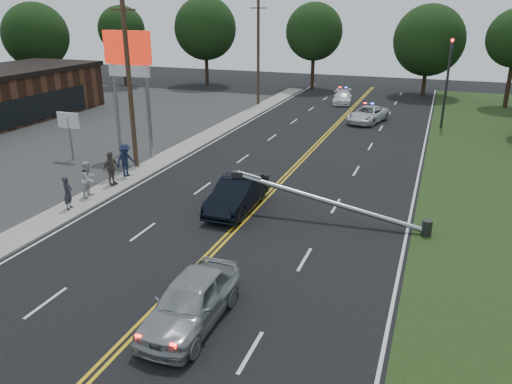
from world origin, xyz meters
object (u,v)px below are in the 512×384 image
at_px(pylon_sign, 129,64).
at_px(crashed_sedan, 237,194).
at_px(utility_pole_mid, 129,85).
at_px(utility_pole_far, 258,53).
at_px(emergency_a, 368,114).
at_px(bystander_c, 125,160).
at_px(bystander_d, 111,168).
at_px(waiting_sedan, 191,301).
at_px(bystander_a, 68,193).
at_px(fallen_streetlight, 338,204).
at_px(small_sign, 69,124).
at_px(bystander_b, 89,179).
at_px(emergency_b, 343,97).
at_px(traffic_signal, 448,76).

xyz_separation_m(pylon_sign, crashed_sedan, (9.74, -6.12, -5.19)).
relative_size(pylon_sign, utility_pole_mid, 0.80).
bearing_deg(utility_pole_far, emergency_a, -19.80).
relative_size(bystander_c, bystander_d, 1.00).
bearing_deg(waiting_sedan, bystander_d, 134.90).
distance_m(utility_pole_mid, bystander_a, 8.28).
bearing_deg(utility_pole_mid, crashed_sedan, -26.06).
distance_m(fallen_streetlight, utility_pole_far, 29.54).
xyz_separation_m(small_sign, bystander_c, (5.39, -1.91, -1.26)).
relative_size(fallen_streetlight, utility_pole_mid, 0.94).
height_order(bystander_b, bystander_c, bystander_c).
xyz_separation_m(fallen_streetlight, emergency_b, (-5.62, 29.87, -0.29)).
height_order(small_sign, bystander_b, small_sign).
relative_size(pylon_sign, waiting_sedan, 1.72).
height_order(traffic_signal, bystander_c, traffic_signal).
height_order(bystander_c, bystander_d, bystander_d).
distance_m(waiting_sedan, bystander_b, 12.70).
bearing_deg(fallen_streetlight, traffic_signal, 79.41).
bearing_deg(bystander_c, bystander_b, -160.20).
bearing_deg(pylon_sign, fallen_streetlight, -22.22).
bearing_deg(fallen_streetlight, waiting_sedan, -106.48).
bearing_deg(bystander_c, emergency_b, 3.27).
bearing_deg(bystander_d, emergency_b, -8.49).
relative_size(traffic_signal, bystander_a, 4.31).
height_order(fallen_streetlight, crashed_sedan, fallen_streetlight).
relative_size(utility_pole_mid, utility_pole_far, 1.00).
distance_m(crashed_sedan, emergency_b, 30.00).
distance_m(emergency_a, bystander_a, 27.17).
bearing_deg(emergency_b, pylon_sign, -118.39).
height_order(crashed_sedan, emergency_a, crashed_sedan).
bearing_deg(utility_pole_far, traffic_signal, -12.89).
bearing_deg(utility_pole_mid, pylon_sign, 123.02).
height_order(traffic_signal, utility_pole_far, utility_pole_far).
xyz_separation_m(small_sign, emergency_a, (16.31, 17.86, -1.65)).
height_order(traffic_signal, bystander_b, traffic_signal).
bearing_deg(bystander_d, bystander_a, -173.54).
xyz_separation_m(small_sign, traffic_signal, (22.30, 18.00, 1.87)).
relative_size(pylon_sign, fallen_streetlight, 0.85).
bearing_deg(traffic_signal, bystander_b, -125.69).
distance_m(utility_pole_mid, utility_pole_far, 22.00).
relative_size(crashed_sedan, emergency_b, 1.13).
bearing_deg(small_sign, bystander_c, -19.52).
bearing_deg(traffic_signal, utility_pole_mid, -134.20).
relative_size(waiting_sedan, bystander_d, 2.43).
xyz_separation_m(pylon_sign, utility_pole_mid, (1.30, -2.00, -0.91)).
distance_m(small_sign, emergency_b, 28.81).
relative_size(small_sign, waiting_sedan, 0.67).
height_order(waiting_sedan, emergency_b, waiting_sedan).
xyz_separation_m(utility_pole_far, bystander_a, (0.82, -29.12, -4.15)).
bearing_deg(bystander_c, pylon_sign, 43.53).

